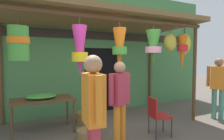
{
  "coord_description": "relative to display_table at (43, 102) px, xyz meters",
  "views": [
    {
      "loc": [
        -1.8,
        -3.52,
        1.71
      ],
      "look_at": [
        0.61,
        1.27,
        1.37
      ],
      "focal_mm": 31.43,
      "sensor_mm": 36.0,
      "label": 1
    }
  ],
  "objects": [
    {
      "name": "folding_chair",
      "position": [
        2.18,
        -1.31,
        -0.19
      ],
      "size": [
        0.48,
        0.48,
        0.84
      ],
      "color": "#AD1E1E",
      "rests_on": "ground_plane"
    },
    {
      "name": "flower_heap_on_table",
      "position": [
        -0.01,
        0.0,
        0.14
      ],
      "size": [
        0.65,
        0.46,
        0.11
      ],
      "color": "green",
      "rests_on": "display_table"
    },
    {
      "name": "shop_facade",
      "position": [
        1.24,
        1.19,
        1.22
      ],
      "size": [
        9.7,
        0.29,
        3.85
      ],
      "color": "#47844C",
      "rests_on": "ground_plane"
    },
    {
      "name": "wicker_basket_spare",
      "position": [
        0.79,
        -0.8,
        -0.59
      ],
      "size": [
        0.46,
        0.46,
        0.21
      ],
      "primitive_type": "cylinder",
      "color": "olive",
      "rests_on": "ground_plane"
    },
    {
      "name": "customer_foreground",
      "position": [
        0.33,
        -2.3,
        0.34
      ],
      "size": [
        0.26,
        0.59,
        1.74
      ],
      "color": "#B23347",
      "rests_on": "ground_plane"
    },
    {
      "name": "passerby_at_right",
      "position": [
        4.45,
        -1.15,
        0.31
      ],
      "size": [
        0.41,
        0.5,
        1.7
      ],
      "color": "#4C8E7A",
      "rests_on": "ground_plane"
    },
    {
      "name": "shopper_by_bananas",
      "position": [
        1.24,
        -1.35,
        0.26
      ],
      "size": [
        0.54,
        0.37,
        1.63
      ],
      "color": "orange",
      "rests_on": "ground_plane"
    },
    {
      "name": "market_stall_canopy",
      "position": [
        1.54,
        -0.17,
        1.72
      ],
      "size": [
        5.16,
        2.43,
        2.77
      ],
      "color": "brown",
      "rests_on": "ground_plane"
    },
    {
      "name": "wicker_basket_by_table",
      "position": [
        1.12,
        0.19,
        -0.55
      ],
      "size": [
        0.56,
        0.56,
        0.29
      ],
      "primitive_type": "cylinder",
      "color": "olive",
      "rests_on": "ground_plane"
    },
    {
      "name": "ground_plane",
      "position": [
        1.24,
        -1.09,
        -0.7
      ],
      "size": [
        30.0,
        30.0,
        0.0
      ],
      "primitive_type": "plane",
      "color": "#60564C"
    },
    {
      "name": "display_table",
      "position": [
        0.0,
        0.0,
        0.0
      ],
      "size": [
        1.37,
        0.73,
        0.78
      ],
      "color": "brown",
      "rests_on": "ground_plane"
    }
  ]
}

